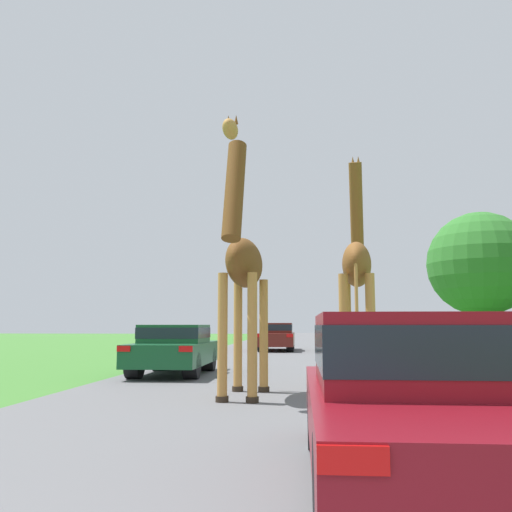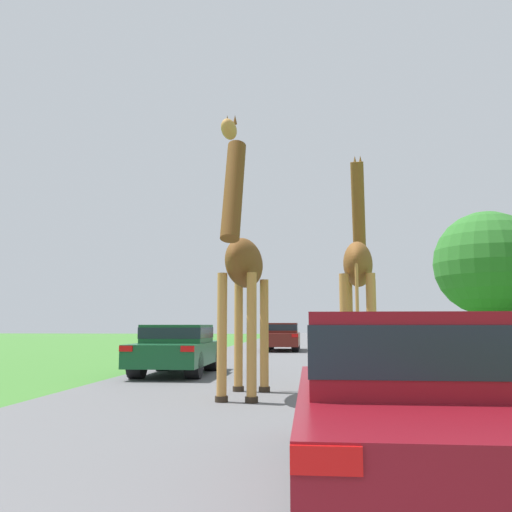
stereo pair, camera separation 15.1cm
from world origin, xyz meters
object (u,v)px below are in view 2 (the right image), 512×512
Objects in this scene: car_lead_maroon at (405,393)px; tree_left_edge at (487,263)px; car_queue_left at (177,347)px; car_queue_right at (282,336)px; giraffe_companion at (358,269)px; giraffe_near_road at (243,265)px.

tree_left_edge is (9.46, 27.49, 4.06)m from car_lead_maroon.
car_queue_right is at bearing 81.26° from car_queue_left.
giraffe_companion is 16.33m from car_queue_right.
car_queue_right is at bearing 105.67° from giraffe_companion.
giraffe_near_road is at bearing -62.59° from car_queue_left.
giraffe_near_road reaches higher than car_queue_left.
car_queue_right is 13.04m from tree_left_edge.
giraffe_near_road is at bearing -132.89° from giraffe_companion.
car_queue_left is at bearing -98.74° from car_queue_right.
giraffe_near_road is 5.21m from car_queue_left.
tree_left_edge is at bearing 52.63° from car_queue_left.
giraffe_near_road is 18.02m from car_queue_right.
car_queue_right is 0.60× the size of tree_left_edge.
car_queue_right is (-0.19, 17.95, -1.63)m from giraffe_near_road.
giraffe_companion is 0.69× the size of tree_left_edge.
car_lead_maroon is 0.93× the size of car_queue_right.
giraffe_companion is 1.24× the size of car_lead_maroon.
giraffe_companion is at bearing -28.90° from car_queue_left.
tree_left_edge is at bearing 20.58° from car_queue_right.
car_lead_maroon is at bearing -84.71° from car_queue_right.
giraffe_companion is 1.15× the size of car_queue_right.
car_queue_right is (-2.14, 23.13, 0.00)m from car_lead_maroon.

